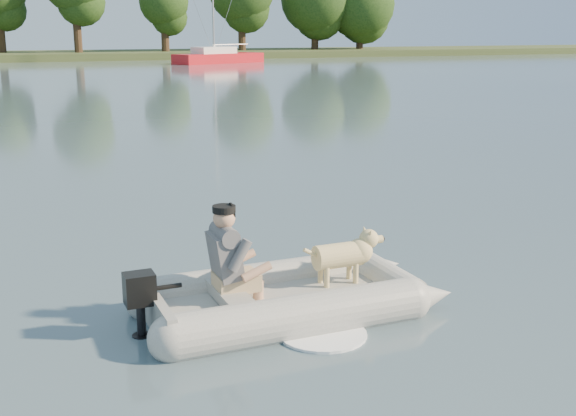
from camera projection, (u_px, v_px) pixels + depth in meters
name	position (u px, v px, depth m)	size (l,w,h in m)	color
water	(301.00, 338.00, 6.41)	(160.00, 160.00, 0.00)	slate
shore_bank	(33.00, 56.00, 62.48)	(160.00, 12.00, 0.70)	#47512D
dinghy	(288.00, 263.00, 6.88)	(3.91, 2.47, 1.20)	gray
man	(227.00, 252.00, 6.65)	(0.62, 0.53, 0.93)	#59585D
dog	(338.00, 260.00, 7.14)	(0.80, 0.28, 0.53)	tan
outboard_motor	(141.00, 308.00, 6.39)	(0.36, 0.25, 0.68)	black
sailboat	(218.00, 57.00, 55.74)	(7.68, 4.92, 10.17)	red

